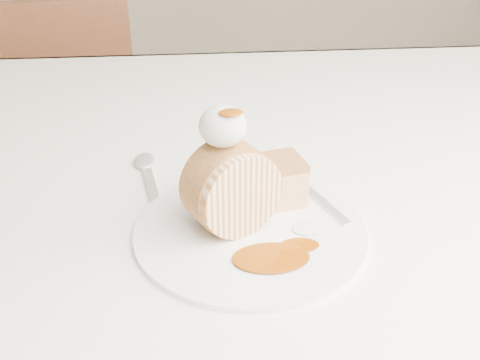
{
  "coord_description": "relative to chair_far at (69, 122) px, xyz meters",
  "views": [
    {
      "loc": [
        -0.1,
        -0.49,
        1.08
      ],
      "look_at": [
        -0.06,
        -0.02,
        0.81
      ],
      "focal_mm": 40.0,
      "sensor_mm": 36.0,
      "label": 1
    }
  ],
  "objects": [
    {
      "name": "spoon",
      "position": [
        0.3,
        -0.9,
        0.28
      ],
      "size": [
        0.05,
        0.17,
        0.0
      ],
      "primitive_type": "cube",
      "rotation": [
        0.0,
        0.0,
        0.18
      ],
      "color": "silver",
      "rests_on": "table"
    },
    {
      "name": "fork",
      "position": [
        0.5,
        -0.94,
        0.29
      ],
      "size": [
        0.07,
        0.15,
        0.0
      ],
      "primitive_type": "cube",
      "rotation": [
        0.0,
        0.0,
        0.34
      ],
      "color": "silver",
      "rests_on": "plate"
    },
    {
      "name": "chair_far",
      "position": [
        0.0,
        0.0,
        0.0
      ],
      "size": [
        0.44,
        0.44,
        0.83
      ],
      "rotation": [
        0.0,
        0.0,
        3.27
      ],
      "color": "brown",
      "rests_on": "ground"
    },
    {
      "name": "whipped_cream",
      "position": [
        0.38,
        -0.97,
        0.4
      ],
      "size": [
        0.05,
        0.05,
        0.04
      ],
      "primitive_type": "ellipsoid",
      "color": "white",
      "rests_on": "roulade_slice"
    },
    {
      "name": "plate",
      "position": [
        0.41,
        -0.98,
        0.28
      ],
      "size": [
        0.3,
        0.3,
        0.01
      ],
      "primitive_type": "cylinder",
      "rotation": [
        0.0,
        0.0,
        0.22
      ],
      "color": "white",
      "rests_on": "table"
    },
    {
      "name": "table",
      "position": [
        0.46,
        -0.76,
        0.19
      ],
      "size": [
        1.4,
        0.9,
        0.75
      ],
      "color": "white",
      "rests_on": "ground"
    },
    {
      "name": "cake_chunk",
      "position": [
        0.45,
        -0.93,
        0.31
      ],
      "size": [
        0.06,
        0.06,
        0.05
      ],
      "primitive_type": "cube",
      "rotation": [
        0.0,
        0.0,
        0.22
      ],
      "color": "#AF7842",
      "rests_on": "plate"
    },
    {
      "name": "caramel_drizzle",
      "position": [
        0.39,
        -0.98,
        0.42
      ],
      "size": [
        0.02,
        0.02,
        0.01
      ],
      "primitive_type": "ellipsoid",
      "color": "#833B05",
      "rests_on": "whipped_cream"
    },
    {
      "name": "caramel_pool",
      "position": [
        0.42,
        -1.04,
        0.29
      ],
      "size": [
        0.09,
        0.07,
        0.0
      ],
      "primitive_type": null,
      "rotation": [
        0.0,
        0.0,
        0.22
      ],
      "color": "#833B05",
      "rests_on": "plate"
    },
    {
      "name": "roulade_slice",
      "position": [
        0.39,
        -0.98,
        0.33
      ],
      "size": [
        0.1,
        0.09,
        0.09
      ],
      "primitive_type": "cylinder",
      "rotation": [
        1.57,
        0.0,
        0.48
      ],
      "color": "#FFDDB1",
      "rests_on": "plate"
    }
  ]
}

